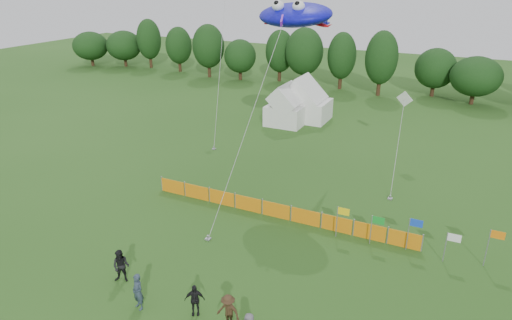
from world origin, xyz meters
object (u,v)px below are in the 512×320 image
at_px(spectator_c, 228,312).
at_px(spectator_a, 138,292).
at_px(barrier_fence, 276,210).
at_px(stingray_kite, 298,15).
at_px(tent_left, 287,108).
at_px(spectator_d, 195,300).
at_px(tent_right, 306,103).
at_px(spectator_b, 121,266).

bearing_deg(spectator_c, spectator_a, -169.68).
relative_size(barrier_fence, stingray_kite, 0.97).
xyz_separation_m(tent_left, stingray_kite, (5.28, -11.63, 10.25)).
bearing_deg(barrier_fence, spectator_d, -88.49).
bearing_deg(stingray_kite, tent_right, 106.34).
xyz_separation_m(barrier_fence, spectator_a, (-2.31, -10.69, 0.42)).
xyz_separation_m(spectator_a, spectator_b, (-2.07, 1.24, -0.02)).
relative_size(tent_left, spectator_c, 2.22).
height_order(tent_right, spectator_a, tent_right).
bearing_deg(spectator_b, spectator_c, -24.35).
bearing_deg(tent_right, spectator_b, -87.54).
distance_m(barrier_fence, spectator_b, 10.43).
relative_size(tent_right, barrier_fence, 0.28).
height_order(tent_right, barrier_fence, tent_right).
distance_m(spectator_b, stingray_kite, 19.86).
bearing_deg(spectator_b, tent_right, 72.71).
relative_size(spectator_c, stingray_kite, 0.09).
height_order(spectator_a, spectator_d, spectator_a).
xyz_separation_m(tent_left, spectator_b, (2.46, -27.89, -0.79)).
distance_m(tent_right, stingray_kite, 17.82).
relative_size(barrier_fence, spectator_c, 10.45).
height_order(spectator_c, stingray_kite, stingray_kite).
bearing_deg(barrier_fence, spectator_a, -102.21).
xyz_separation_m(tent_right, spectator_c, (7.76, -30.84, -0.92)).
bearing_deg(spectator_c, spectator_d, 178.06).
relative_size(spectator_c, spectator_d, 1.09).
xyz_separation_m(tent_left, spectator_d, (7.11, -28.32, -0.90)).
height_order(tent_left, spectator_a, tent_left).
height_order(tent_left, spectator_c, tent_left).
distance_m(tent_right, spectator_b, 30.36).
height_order(barrier_fence, spectator_c, spectator_c).
bearing_deg(spectator_c, stingray_kite, 103.27).
xyz_separation_m(spectator_a, spectator_d, (2.57, 0.81, -0.13)).
bearing_deg(tent_left, spectator_d, -75.90).
xyz_separation_m(tent_right, spectator_a, (3.37, -31.55, -0.86)).
distance_m(spectator_a, spectator_d, 2.70).
bearing_deg(barrier_fence, tent_right, 105.25).
bearing_deg(spectator_c, tent_right, 105.16).
bearing_deg(tent_right, spectator_a, -83.90).
height_order(spectator_a, stingray_kite, stingray_kite).
xyz_separation_m(spectator_c, spectator_d, (-1.81, 0.09, -0.07)).
distance_m(tent_left, spectator_a, 29.49).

